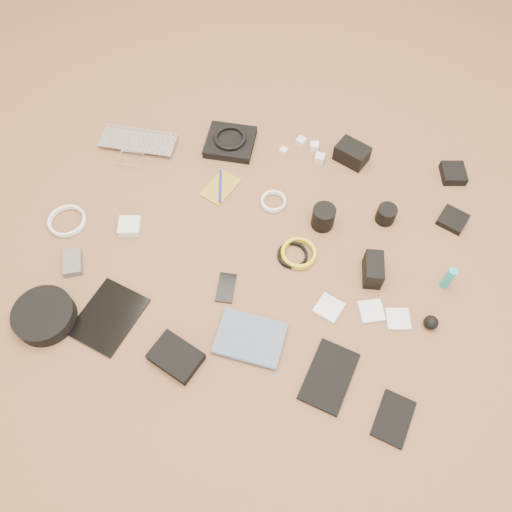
% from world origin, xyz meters
% --- Properties ---
extents(laptop, '(0.30, 0.22, 0.02)m').
position_xyz_m(laptop, '(-0.53, 0.33, 0.01)').
color(laptop, silver).
rests_on(laptop, ground).
extents(headphone_pouch, '(0.19, 0.18, 0.03)m').
position_xyz_m(headphone_pouch, '(-0.18, 0.44, 0.02)').
color(headphone_pouch, black).
rests_on(headphone_pouch, ground).
extents(headphones, '(0.16, 0.16, 0.02)m').
position_xyz_m(headphones, '(-0.18, 0.44, 0.04)').
color(headphones, black).
rests_on(headphones, headphone_pouch).
extents(charger_a, '(0.03, 0.03, 0.02)m').
position_xyz_m(charger_a, '(0.03, 0.45, 0.01)').
color(charger_a, silver).
rests_on(charger_a, ground).
extents(charger_b, '(0.04, 0.04, 0.03)m').
position_xyz_m(charger_b, '(0.08, 0.51, 0.02)').
color(charger_b, silver).
rests_on(charger_b, ground).
extents(charger_c, '(0.04, 0.04, 0.03)m').
position_xyz_m(charger_c, '(0.14, 0.49, 0.01)').
color(charger_c, silver).
rests_on(charger_c, ground).
extents(charger_d, '(0.04, 0.04, 0.03)m').
position_xyz_m(charger_d, '(0.17, 0.44, 0.02)').
color(charger_d, silver).
rests_on(charger_d, ground).
extents(dslr_camera, '(0.14, 0.12, 0.07)m').
position_xyz_m(dslr_camera, '(0.28, 0.47, 0.03)').
color(dslr_camera, black).
rests_on(dslr_camera, ground).
extents(lens_pouch, '(0.10, 0.11, 0.03)m').
position_xyz_m(lens_pouch, '(0.66, 0.47, 0.02)').
color(lens_pouch, black).
rests_on(lens_pouch, ground).
extents(notebook_olive, '(0.14, 0.16, 0.01)m').
position_xyz_m(notebook_olive, '(-0.17, 0.23, 0.00)').
color(notebook_olive, olive).
rests_on(notebook_olive, ground).
extents(pen_blue, '(0.04, 0.14, 0.01)m').
position_xyz_m(pen_blue, '(-0.17, 0.23, 0.01)').
color(pen_blue, '#1519AE').
rests_on(pen_blue, notebook_olive).
extents(cable_white_a, '(0.12, 0.12, 0.01)m').
position_xyz_m(cable_white_a, '(0.04, 0.20, 0.01)').
color(cable_white_a, white).
rests_on(cable_white_a, ground).
extents(lens_a, '(0.08, 0.08, 0.09)m').
position_xyz_m(lens_a, '(0.22, 0.15, 0.04)').
color(lens_a, black).
rests_on(lens_a, ground).
extents(lens_b, '(0.07, 0.07, 0.06)m').
position_xyz_m(lens_b, '(0.44, 0.22, 0.03)').
color(lens_b, black).
rests_on(lens_b, ground).
extents(card_reader, '(0.12, 0.12, 0.02)m').
position_xyz_m(card_reader, '(0.67, 0.27, 0.01)').
color(card_reader, black).
rests_on(card_reader, ground).
extents(power_brick, '(0.09, 0.09, 0.03)m').
position_xyz_m(power_brick, '(-0.43, -0.02, 0.02)').
color(power_brick, silver).
rests_on(power_brick, ground).
extents(cable_white_b, '(0.17, 0.17, 0.01)m').
position_xyz_m(cable_white_b, '(-0.65, -0.04, 0.01)').
color(cable_white_b, white).
rests_on(cable_white_b, ground).
extents(cable_black, '(0.14, 0.14, 0.01)m').
position_xyz_m(cable_black, '(0.15, 0.00, 0.00)').
color(cable_black, black).
rests_on(cable_black, ground).
extents(cable_yellow, '(0.14, 0.14, 0.01)m').
position_xyz_m(cable_yellow, '(0.17, 0.01, 0.01)').
color(cable_yellow, gold).
rests_on(cable_yellow, ground).
extents(flash, '(0.07, 0.11, 0.08)m').
position_xyz_m(flash, '(0.41, -0.01, 0.04)').
color(flash, black).
rests_on(flash, ground).
extents(lens_cleaner, '(0.04, 0.04, 0.10)m').
position_xyz_m(lens_cleaner, '(0.65, 0.00, 0.05)').
color(lens_cleaner, teal).
rests_on(lens_cleaner, ground).
extents(battery_charger, '(0.09, 0.11, 0.03)m').
position_xyz_m(battery_charger, '(-0.56, -0.19, 0.01)').
color(battery_charger, '#545458').
rests_on(battery_charger, ground).
extents(tablet, '(0.22, 0.26, 0.01)m').
position_xyz_m(tablet, '(-0.38, -0.35, 0.00)').
color(tablet, black).
rests_on(tablet, ground).
extents(phone, '(0.06, 0.11, 0.01)m').
position_xyz_m(phone, '(-0.04, -0.17, 0.00)').
color(phone, black).
rests_on(phone, ground).
extents(filter_case_left, '(0.10, 0.10, 0.01)m').
position_xyz_m(filter_case_left, '(0.30, -0.16, 0.01)').
color(filter_case_left, silver).
rests_on(filter_case_left, ground).
extents(filter_case_mid, '(0.10, 0.10, 0.01)m').
position_xyz_m(filter_case_mid, '(0.43, -0.14, 0.01)').
color(filter_case_mid, silver).
rests_on(filter_case_mid, ground).
extents(filter_case_right, '(0.09, 0.09, 0.01)m').
position_xyz_m(filter_case_right, '(0.51, -0.15, 0.01)').
color(filter_case_right, silver).
rests_on(filter_case_right, ground).
extents(air_blower, '(0.06, 0.06, 0.05)m').
position_xyz_m(air_blower, '(0.61, -0.15, 0.02)').
color(air_blower, black).
rests_on(air_blower, ground).
extents(headphone_case, '(0.20, 0.20, 0.05)m').
position_xyz_m(headphone_case, '(-0.57, -0.40, 0.03)').
color(headphone_case, black).
rests_on(headphone_case, ground).
extents(drive_case, '(0.17, 0.15, 0.04)m').
position_xyz_m(drive_case, '(-0.13, -0.43, 0.02)').
color(drive_case, black).
rests_on(drive_case, ground).
extents(paperback, '(0.21, 0.16, 0.02)m').
position_xyz_m(paperback, '(0.07, -0.40, 0.01)').
color(paperback, '#445873').
rests_on(paperback, ground).
extents(notebook_black_a, '(0.17, 0.22, 0.01)m').
position_xyz_m(notebook_black_a, '(0.33, -0.38, 0.01)').
color(notebook_black_a, black).
rests_on(notebook_black_a, ground).
extents(notebook_black_b, '(0.12, 0.16, 0.01)m').
position_xyz_m(notebook_black_b, '(0.53, -0.46, 0.01)').
color(notebook_black_b, black).
rests_on(notebook_black_b, ground).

